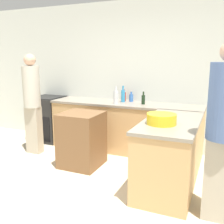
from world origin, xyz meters
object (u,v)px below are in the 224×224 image
Objects in this scene: island_table at (82,139)px; range_oven at (48,118)px; water_bottle_blue at (131,98)px; hot_sauce_bottle at (124,96)px; dish_soap_bottle at (123,96)px; wine_bottle_dark at (143,99)px; person_at_peninsula at (224,128)px; person_by_range at (32,100)px; mixing_bowl at (162,119)px; vinegar_bottle_clear at (116,97)px.

range_oven is at bearing 145.45° from island_table.
water_bottle_blue is 0.15m from hot_sauce_bottle.
dish_soap_bottle is 1.35× the size of wine_bottle_dark.
person_at_peninsula is at bearing -25.41° from range_oven.
island_table is at bearing -111.82° from water_bottle_blue.
hot_sauce_bottle is 1.64m from person_by_range.
mixing_bowl reaches higher than range_oven.
island_table is 1.47m from mixing_bowl.
dish_soap_bottle is 0.42m from wine_bottle_dark.
mixing_bowl is 1.16× the size of vinegar_bottle_clear.
range_oven is 0.49× the size of person_at_peninsula.
range_oven is at bearing 154.59° from person_at_peninsula.
hot_sauce_bottle is at bearing 134.47° from person_at_peninsula.
range_oven is at bearing 154.34° from mixing_bowl.
island_table is (1.31, -0.90, -0.02)m from range_oven.
vinegar_bottle_clear reaches higher than mixing_bowl.
person_at_peninsula is at bearing -24.44° from mixing_bowl.
vinegar_bottle_clear is 1.71× the size of water_bottle_blue.
range_oven is 4.10× the size of hot_sauce_bottle.
vinegar_bottle_clear is 0.18× the size of person_by_range.
mixing_bowl is 1.78m from hot_sauce_bottle.
person_at_peninsula reaches higher than person_by_range.
wine_bottle_dark is (0.29, -0.19, 0.02)m from water_bottle_blue.
person_at_peninsula is at bearing -48.01° from water_bottle_blue.
mixing_bowl is at bearing 155.56° from person_at_peninsula.
water_bottle_blue is at bearing -1.39° from hot_sauce_bottle.
range_oven is 2.53× the size of mixing_bowl.
dish_soap_bottle is 0.17× the size of person_by_range.
mixing_bowl is at bearing -15.33° from island_table.
hot_sauce_bottle is (-1.04, 1.45, 0.02)m from mixing_bowl.
person_by_range reaches higher than wine_bottle_dark.
water_bottle_blue is 0.34m from wine_bottle_dark.
range_oven is 1.72m from dish_soap_bottle.
water_bottle_blue is (-0.89, 1.45, 0.01)m from mixing_bowl.
vinegar_bottle_clear is at bearing -5.29° from range_oven.
hot_sauce_bottle is at bearing 34.28° from person_by_range.
person_at_peninsula is (1.59, -1.76, 0.04)m from water_bottle_blue.
person_at_peninsula reaches higher than vinegar_bottle_clear.
person_by_range is 3.21m from person_at_peninsula.
hot_sauce_bottle is (-0.15, 0.00, 0.02)m from water_bottle_blue.
vinegar_bottle_clear is (1.58, -0.15, 0.56)m from range_oven.
island_table is 1.19m from dish_soap_bottle.
hot_sauce_bottle is 0.13× the size of person_by_range.
water_bottle_blue is at bearing 121.59° from mixing_bowl.
mixing_bowl is 1.40m from wine_bottle_dark.
person_at_peninsula is (3.33, -1.58, 0.55)m from range_oven.
water_bottle_blue is at bearing 131.99° from person_at_peninsula.
mixing_bowl is 1.64× the size of wine_bottle_dark.
wine_bottle_dark is (0.46, 0.14, -0.04)m from vinegar_bottle_clear.
vinegar_bottle_clear is at bearing -102.24° from dish_soap_bottle.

